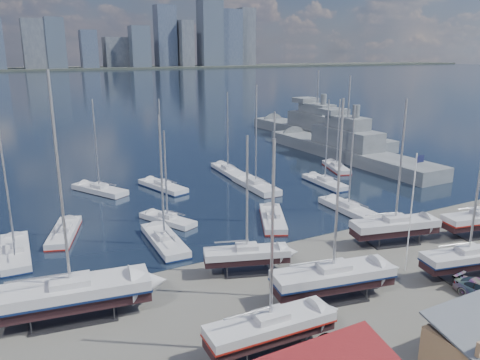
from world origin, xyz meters
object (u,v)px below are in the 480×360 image
naval_ship_east (346,150)px  sailboat_cradle_0 (72,294)px  flagpole (412,205)px  naval_ship_west (316,131)px

naval_ship_east → sailboat_cradle_0: bearing=121.3°
sailboat_cradle_0 → flagpole: (30.47, -6.46, 4.55)m
sailboat_cradle_0 → naval_ship_east: size_ratio=0.44×
sailboat_cradle_0 → flagpole: bearing=-3.4°
flagpole → naval_ship_west: bearing=59.7°
sailboat_cradle_0 → naval_ship_east: (58.70, 35.49, -0.60)m
flagpole → naval_ship_east: bearing=56.1°
naval_ship_west → naval_ship_east: bearing=155.4°
naval_ship_east → flagpole: size_ratio=3.80×
naval_ship_east → naval_ship_west: naval_ship_west is taller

